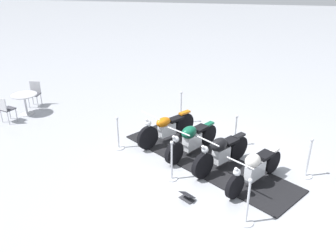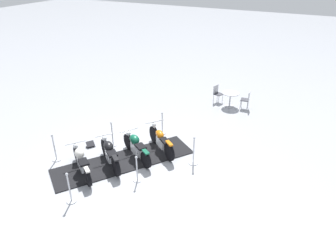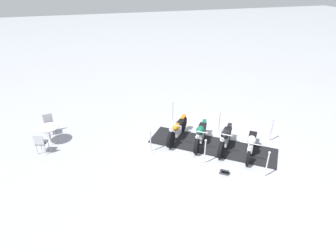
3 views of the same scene
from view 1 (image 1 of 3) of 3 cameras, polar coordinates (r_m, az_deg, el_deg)
The scene contains 16 objects.
ground_plane at distance 9.93m, azimuth 6.08°, elevation -5.65°, with size 80.00×80.00×0.00m, color #A8AAB2.
display_platform at distance 9.92m, azimuth 6.08°, elevation -5.56°, with size 5.36×1.46×0.03m, color black.
motorcycle_copper at distance 10.65m, azimuth -0.30°, elevation -0.28°, with size 1.44×1.80×1.04m.
motorcycle_forest at distance 9.97m, azimuth 3.80°, elevation -2.15°, with size 1.28×1.90×0.93m.
motorcycle_black at distance 9.37m, azimuth 8.53°, elevation -4.18°, with size 1.39×1.75×1.00m.
motorcycle_cream at distance 8.86m, azimuth 13.79°, elevation -6.67°, with size 1.40×1.87×0.89m.
stanchion_left_rear at distance 9.72m, azimuth 21.61°, elevation -5.81°, with size 0.34×0.34×1.11m.
stanchion_right_front at distance 10.49m, azimuth -8.05°, elevation -2.04°, with size 0.34×0.34×1.02m.
stanchion_left_mid at distance 10.69m, azimuth 10.80°, elevation -1.49°, with size 0.30×0.30×1.01m.
stanchion_left_front at distance 12.01m, azimuth 2.10°, elevation 2.03°, with size 0.36×0.36×1.15m.
stanchion_right_mid at distance 8.90m, azimuth 0.60°, elevation -6.45°, with size 0.29×0.29×1.10m.
stanchion_right_rear at distance 7.75m, azimuth 12.66°, elevation -13.00°, with size 0.34×0.34×1.12m.
info_placard at distance 8.39m, azimuth 3.10°, elevation -11.41°, with size 0.41×0.39×0.21m.
cafe_table at distance 13.63m, azimuth -22.17°, elevation 4.04°, with size 0.90×0.90×0.76m.
cafe_chair_near_table at distance 13.18m, azimuth -24.79°, elevation 2.65°, with size 0.50×0.50×0.92m.
cafe_chair_across_table at distance 14.33m, azimuth -20.76°, elevation 5.13°, with size 0.44×0.44×0.95m.
Camera 1 is at (-0.57, 8.53, 5.07)m, focal length 37.70 mm.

